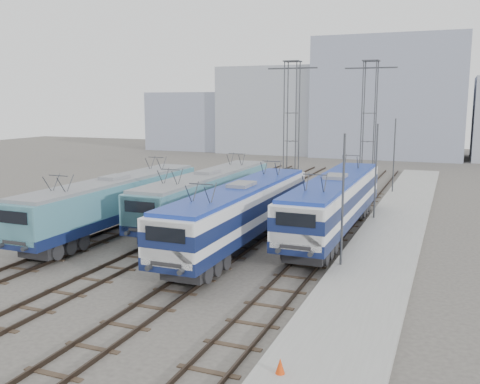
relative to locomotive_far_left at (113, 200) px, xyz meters
name	(u,v)px	position (x,y,z in m)	size (l,w,h in m)	color
ground	(174,262)	(6.75, -4.24, -2.19)	(160.00, 160.00, 0.00)	#514C47
platform	(387,242)	(16.95, 3.76, -2.04)	(4.00, 70.00, 0.30)	#9E9E99
locomotive_far_left	(113,200)	(0.00, 0.00, 0.00)	(2.78, 17.55, 3.30)	#131E4C
locomotive_center_left	(206,193)	(4.50, 4.65, 0.00)	(2.78, 17.56, 3.30)	#131E4C
locomotive_center_right	(241,210)	(9.00, -0.19, 0.10)	(2.84, 17.95, 3.37)	#131E4C
locomotive_far_right	(334,200)	(13.50, 4.68, 0.14)	(2.90, 18.31, 3.44)	#131E4C
catenary_tower_west	(292,123)	(6.75, 17.76, 4.45)	(4.50, 1.20, 12.00)	#3F4247
catenary_tower_east	(369,123)	(13.25, 19.76, 4.45)	(4.50, 1.20, 12.00)	#3F4247
mast_front	(343,203)	(15.35, -2.24, 1.31)	(0.12, 0.12, 7.00)	#3F4247
mast_mid	(376,173)	(15.35, 9.76, 1.31)	(0.12, 0.12, 7.00)	#3F4247
mast_rear	(394,157)	(15.35, 21.76, 1.31)	(0.12, 0.12, 7.00)	#3F4247
safety_cone	(280,366)	(15.83, -14.00, -1.64)	(0.30, 0.30, 0.51)	#DF3F0D
building_west	(279,110)	(-7.25, 57.76, 4.81)	(18.00, 12.00, 14.00)	#A3A9B6
building_center	(390,98)	(10.75, 57.76, 6.81)	(22.00, 14.00, 18.00)	#939AB3
building_far_west	(193,121)	(-23.25, 57.76, 2.81)	(14.00, 10.00, 10.00)	#939AB3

